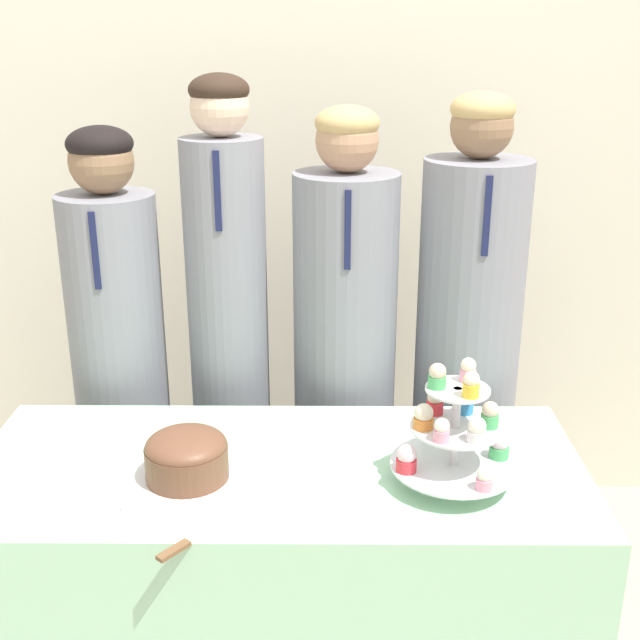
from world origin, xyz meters
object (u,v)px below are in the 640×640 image
(cake_knife, at_px, (191,540))
(student_1, at_px, (230,358))
(cupcake_stand, at_px, (455,430))
(student_0, at_px, (121,382))
(student_3, at_px, (465,373))
(round_cake, at_px, (187,457))
(student_2, at_px, (344,377))

(cake_knife, relative_size, student_1, 0.13)
(cake_knife, xyz_separation_m, cupcake_stand, (0.58, 0.24, 0.14))
(cake_knife, xyz_separation_m, student_0, (-0.36, 0.87, -0.03))
(cupcake_stand, distance_m, student_3, 0.66)
(student_0, relative_size, student_1, 0.91)
(round_cake, height_order, cupcake_stand, cupcake_stand)
(student_2, bearing_deg, student_3, 0.00)
(student_2, bearing_deg, cake_knife, -111.49)
(student_2, xyz_separation_m, student_3, (0.38, 0.00, 0.02))
(student_1, relative_size, student_2, 1.05)
(cake_knife, xyz_separation_m, student_1, (-0.01, 0.87, 0.05))
(student_1, bearing_deg, student_0, 180.00)
(cake_knife, height_order, student_2, student_2)
(round_cake, relative_size, student_1, 0.16)
(cake_knife, height_order, student_0, student_0)
(cupcake_stand, bearing_deg, student_0, 146.06)
(student_0, height_order, student_1, student_1)
(student_1, bearing_deg, cake_knife, -89.09)
(cupcake_stand, distance_m, student_1, 0.87)
(cake_knife, height_order, student_1, student_1)
(round_cake, bearing_deg, cupcake_stand, -0.22)
(round_cake, relative_size, student_3, 0.16)
(student_0, distance_m, student_2, 0.70)
(cake_knife, distance_m, cupcake_stand, 0.64)
(student_1, xyz_separation_m, student_2, (0.35, 0.00, -0.06))
(cupcake_stand, relative_size, student_1, 0.18)
(cake_knife, bearing_deg, student_1, 40.22)
(round_cake, distance_m, cupcake_stand, 0.63)
(cake_knife, height_order, student_3, student_3)
(student_0, distance_m, student_1, 0.35)
(student_1, xyz_separation_m, student_3, (0.73, 0.00, -0.05))
(student_2, bearing_deg, round_cake, -121.55)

